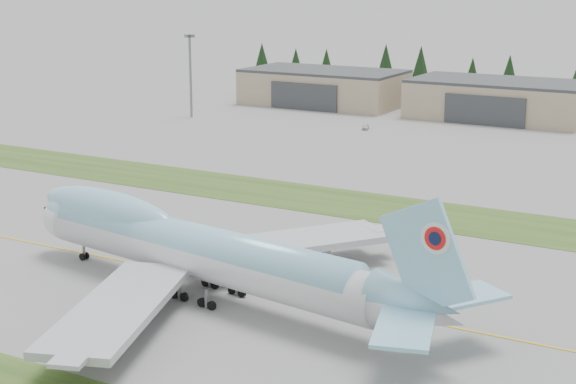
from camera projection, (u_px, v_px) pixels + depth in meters
The scene contains 7 objects.
ground at pixel (277, 292), 114.04m from camera, with size 7000.00×7000.00×0.00m, color slate.
grass_strip_far at pixel (408, 212), 152.07m from camera, with size 400.00×18.00×0.08m, color #2E4B1A.
taxiway_line_main at pixel (277, 292), 114.04m from camera, with size 400.00×0.40×0.02m, color gold.
boeing_747_freighter at pixel (198, 250), 111.67m from camera, with size 70.01×59.48×18.36m.
hangar_left at pixel (324, 87), 272.69m from camera, with size 48.00×26.60×10.80m.
hangar_center at pixel (499, 99), 246.53m from camera, with size 48.00×26.60×10.80m.
service_vehicle_a at pixel (366, 129), 231.01m from camera, with size 1.61×3.99×1.36m, color silver.
Camera 1 is at (53.91, -92.92, 40.42)m, focal length 55.00 mm.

